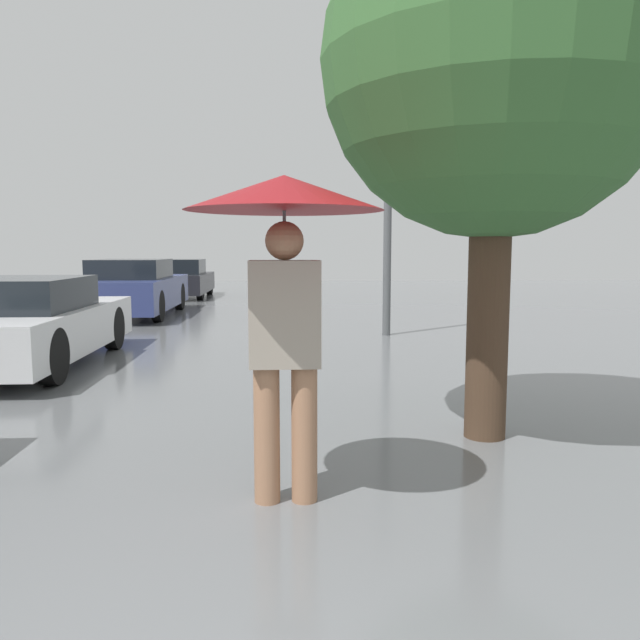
% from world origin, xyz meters
% --- Properties ---
extents(pedestrian, '(1.16, 1.16, 1.95)m').
position_xyz_m(pedestrian, '(0.14, 3.07, 1.57)').
color(pedestrian, '#9E7051').
rests_on(pedestrian, ground_plane).
extents(parked_car_second, '(1.79, 4.14, 1.16)m').
position_xyz_m(parked_car_second, '(-3.27, 7.73, 0.56)').
color(parked_car_second, silver).
rests_on(parked_car_second, ground_plane).
extents(parked_car_third, '(1.80, 4.49, 1.30)m').
position_xyz_m(parked_car_third, '(-3.31, 14.01, 0.62)').
color(parked_car_third, navy).
rests_on(parked_car_third, ground_plane).
extents(parked_car_farthest, '(1.86, 3.86, 1.21)m').
position_xyz_m(parked_car_farthest, '(-3.21, 19.59, 0.57)').
color(parked_car_farthest, black).
rests_on(parked_car_farthest, ground_plane).
extents(tree, '(2.70, 2.70, 4.30)m').
position_xyz_m(tree, '(1.77, 4.28, 2.93)').
color(tree, '#473323').
rests_on(tree, ground_plane).
extents(street_lamp, '(0.27, 0.27, 4.52)m').
position_xyz_m(street_lamp, '(1.97, 10.36, 2.57)').
color(street_lamp, '#515456').
rests_on(street_lamp, ground_plane).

